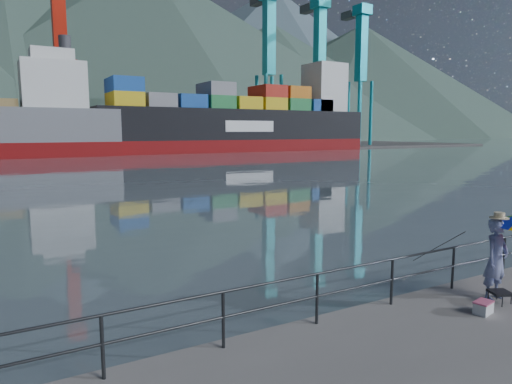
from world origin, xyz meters
TOP-DOWN VIEW (x-y plane):
  - harbor_water at (0.00, 130.00)m, footprint 500.00×280.00m
  - far_dock at (10.00, 93.00)m, footprint 200.00×40.00m
  - guardrail at (0.00, 1.70)m, footprint 22.00×0.06m
  - mountains at (38.82, 207.75)m, footprint 600.00×332.80m
  - port_cranes at (31.00, 84.00)m, footprint 116.00×28.00m
  - container_stacks at (33.30, 94.27)m, footprint 58.00×8.40m
  - fisherman at (3.24, 0.81)m, footprint 0.68×0.47m
  - folding_stool at (3.09, 0.58)m, footprint 0.54×0.54m
  - cooler_bag at (2.26, 0.40)m, footprint 0.44×0.34m
  - fishing_rod at (3.02, 2.17)m, footprint 0.15×1.56m
  - container_ship at (36.42, 73.40)m, footprint 53.88×8.98m

SIDE VIEW (x-z plane):
  - harbor_water at x=0.00m, z-range 0.00..0.00m
  - far_dock at x=10.00m, z-range -0.20..0.20m
  - fishing_rod at x=3.02m, z-range -0.55..0.55m
  - cooler_bag at x=2.26m, z-range 0.00..0.23m
  - folding_stool at x=3.09m, z-range 0.01..0.28m
  - guardrail at x=0.00m, z-range 0.01..1.03m
  - fisherman at x=3.24m, z-range 0.00..1.80m
  - container_stacks at x=33.30m, z-range -1.01..6.79m
  - container_ship at x=36.42m, z-range -3.16..14.94m
  - port_cranes at x=31.00m, z-range -3.20..35.20m
  - mountains at x=38.82m, z-range -4.45..75.55m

